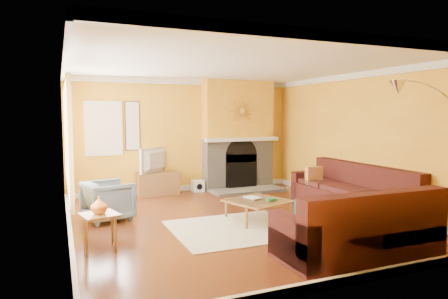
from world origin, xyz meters
name	(u,v)px	position (x,y,z in m)	size (l,w,h in m)	color
floor	(234,220)	(0.00, 0.00, -0.01)	(5.50, 6.00, 0.02)	brown
ceiling	(235,65)	(0.00, 0.00, 2.71)	(5.50, 6.00, 0.02)	white
wall_back	(184,136)	(0.00, 3.01, 1.35)	(5.50, 0.02, 2.70)	gold
wall_front	(351,163)	(0.00, -3.01, 1.35)	(5.50, 0.02, 2.70)	gold
wall_left	(64,149)	(-2.76, 0.00, 1.35)	(0.02, 6.00, 2.70)	gold
wall_right	(360,140)	(2.76, 0.00, 1.35)	(0.02, 6.00, 2.70)	gold
baseboard	(234,216)	(0.00, 0.00, 0.06)	(5.50, 6.00, 0.12)	white
crown_molding	(235,69)	(0.00, 0.00, 2.64)	(5.50, 6.00, 0.12)	white
window_left_near	(65,135)	(-2.72, 1.30, 1.50)	(0.06, 1.22, 1.72)	white
window_left_far	(68,141)	(-2.72, -0.60, 1.50)	(0.06, 1.22, 1.72)	white
window_back	(103,128)	(-1.90, 2.96, 1.55)	(0.82, 0.06, 1.22)	white
wall_art	(133,126)	(-1.25, 2.97, 1.60)	(0.34, 0.04, 1.14)	white
fireplace	(238,135)	(1.35, 2.80, 1.35)	(1.80, 0.40, 2.70)	gray
mantel	(242,139)	(1.35, 2.56, 1.25)	(1.92, 0.22, 0.08)	white
hearth	(247,190)	(1.35, 2.25, 0.03)	(1.80, 0.70, 0.06)	gray
sunburst	(242,111)	(1.35, 2.57, 1.95)	(0.70, 0.04, 0.70)	olive
rug	(246,228)	(-0.03, -0.55, 0.01)	(2.40, 1.80, 0.02)	beige
sectional_sofa	(319,198)	(1.22, -0.80, 0.45)	(3.07, 3.80, 0.90)	#451916
coffee_table	(258,210)	(0.36, -0.21, 0.19)	(0.94, 0.94, 0.37)	white
media_console	(158,184)	(-0.74, 2.72, 0.26)	(0.95, 0.43, 0.52)	brown
tv	(158,160)	(-0.74, 2.72, 0.81)	(1.00, 0.13, 0.58)	black
subwoofer	(198,186)	(0.25, 2.75, 0.13)	(0.27, 0.27, 0.27)	white
armchair	(108,201)	(-2.07, 0.82, 0.35)	(0.75, 0.77, 0.70)	slate
side_table	(100,232)	(-2.35, -0.75, 0.26)	(0.46, 0.46, 0.51)	brown
vase	(99,205)	(-2.35, -0.75, 0.63)	(0.23, 0.23, 0.24)	orange
book	(248,199)	(0.21, -0.12, 0.39)	(0.22, 0.29, 0.03)	white
arc_lamp	(437,169)	(1.77, -2.59, 1.14)	(1.43, 0.36, 2.27)	silver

